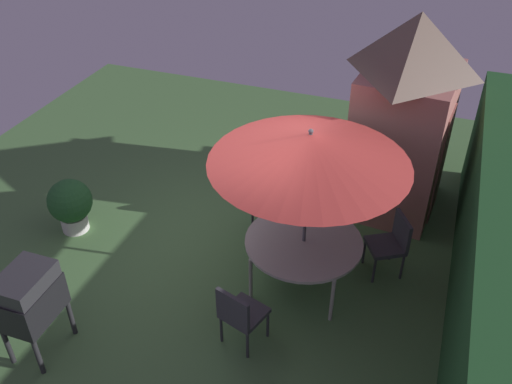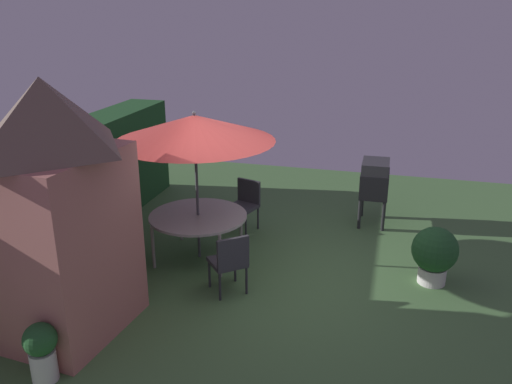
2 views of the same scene
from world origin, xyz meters
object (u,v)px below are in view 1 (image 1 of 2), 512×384
chair_toward_hedge (392,241)px  bbq_grill (29,297)px  garden_shed (405,115)px  chair_near_shed (268,200)px  patio_table (304,243)px  patio_umbrella (310,148)px  potted_plant_by_grill (70,204)px  potted_plant_by_shed (384,150)px  chair_far_side (240,313)px

chair_toward_hedge → bbq_grill: bearing=-52.8°
garden_shed → chair_near_shed: garden_shed is taller
bbq_grill → garden_shed: bearing=142.0°
garden_shed → bbq_grill: size_ratio=2.60×
patio_table → patio_umbrella: bearing=82.9°
bbq_grill → chair_near_shed: 3.59m
patio_umbrella → potted_plant_by_grill: bearing=-88.4°
patio_table → potted_plant_by_grill: 3.59m
chair_near_shed → chair_toward_hedge: 1.92m
garden_shed → potted_plant_by_shed: garden_shed is taller
patio_table → bbq_grill: size_ratio=1.28×
bbq_grill → potted_plant_by_shed: 6.24m
patio_table → patio_umbrella: 1.43m
patio_table → chair_toward_hedge: bearing=120.6°
bbq_grill → chair_near_shed: bearing=150.4°
potted_plant_by_grill → chair_near_shed: bearing=111.0°
chair_far_side → potted_plant_by_shed: 4.61m
patio_table → potted_plant_by_grill: (0.10, -3.58, -0.20)m
bbq_grill → potted_plant_by_grill: size_ratio=1.39×
garden_shed → chair_near_shed: bearing=-52.2°
garden_shed → patio_umbrella: garden_shed is taller
patio_table → potted_plant_by_shed: bearing=170.3°
patio_umbrella → chair_near_shed: bearing=-139.2°
chair_toward_hedge → potted_plant_by_shed: (-2.59, -0.52, -0.13)m
patio_umbrella → potted_plant_by_shed: 3.70m
chair_toward_hedge → patio_umbrella: bearing=-59.4°
bbq_grill → chair_far_side: bbq_grill is taller
chair_far_side → potted_plant_by_shed: size_ratio=1.30×
chair_near_shed → garden_shed: bearing=127.8°
potted_plant_by_shed → potted_plant_by_grill: (3.32, -4.13, 0.09)m
chair_near_shed → potted_plant_by_shed: size_ratio=1.30×
garden_shed → potted_plant_by_grill: garden_shed is taller
patio_table → potted_plant_by_shed: patio_table is taller
potted_plant_by_shed → chair_toward_hedge: bearing=11.2°
patio_umbrella → chair_far_side: size_ratio=2.69×
patio_umbrella → chair_far_side: 2.08m
patio_umbrella → patio_table: bearing=-97.1°
chair_near_shed → potted_plant_by_grill: bearing=-69.0°
chair_near_shed → chair_far_side: (2.24, 0.43, 0.00)m
bbq_grill → chair_far_side: 2.38m
chair_near_shed → patio_table: bearing=40.8°
garden_shed → bbq_grill: 5.66m
garden_shed → bbq_grill: (4.42, -3.46, -0.75)m
patio_table → potted_plant_by_grill: potted_plant_by_grill is taller
potted_plant_by_grill → bbq_grill: bearing=25.7°
potted_plant_by_shed → patio_table: bearing=-9.7°
potted_plant_by_shed → chair_far_side: bearing=-11.9°
chair_far_side → chair_near_shed: bearing=-169.1°
patio_table → potted_plant_by_shed: 3.29m
garden_shed → patio_umbrella: (2.27, -0.86, 0.52)m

